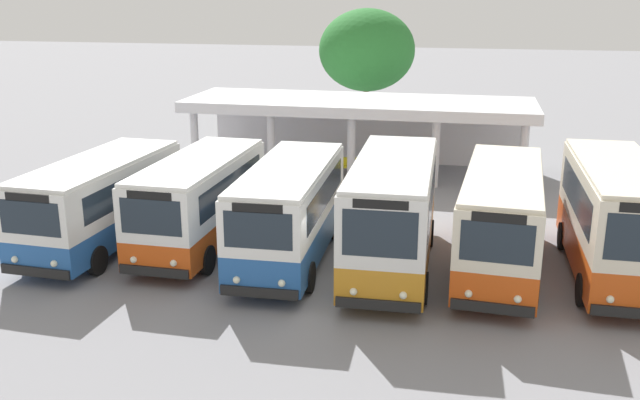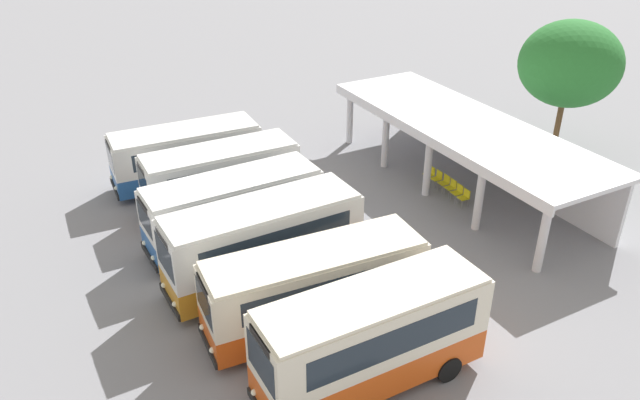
{
  "view_description": "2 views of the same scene",
  "coord_description": "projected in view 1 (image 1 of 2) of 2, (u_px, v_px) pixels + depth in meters",
  "views": [
    {
      "loc": [
        3.45,
        -17.97,
        8.22
      ],
      "look_at": [
        -1.36,
        4.54,
        1.36
      ],
      "focal_mm": 39.59,
      "sensor_mm": 36.0,
      "label": 1
    },
    {
      "loc": [
        19.46,
        -5.15,
        14.28
      ],
      "look_at": [
        0.64,
        4.99,
        2.57
      ],
      "focal_mm": 34.53,
      "sensor_mm": 36.0,
      "label": 2
    }
  ],
  "objects": [
    {
      "name": "city_bus_fourth_amber",
      "position": [
        392.0,
        211.0,
        21.1
      ],
      "size": [
        2.56,
        7.59,
        3.43
      ],
      "color": "black",
      "rests_on": "ground"
    },
    {
      "name": "city_bus_fifth_blue",
      "position": [
        501.0,
        217.0,
        20.98
      ],
      "size": [
        2.69,
        7.83,
        3.13
      ],
      "color": "black",
      "rests_on": "ground"
    },
    {
      "name": "waiting_chair_fourth_seat",
      "position": [
        370.0,
        166.0,
        32.13
      ],
      "size": [
        0.45,
        0.45,
        0.86
      ],
      "color": "slate",
      "rests_on": "ground"
    },
    {
      "name": "terminal_canopy",
      "position": [
        361.0,
        115.0,
        33.16
      ],
      "size": [
        15.95,
        5.1,
        3.4
      ],
      "color": "silver",
      "rests_on": "ground"
    },
    {
      "name": "ground_plane",
      "position": [
        333.0,
        294.0,
        19.88
      ],
      "size": [
        180.0,
        180.0,
        0.0
      ],
      "primitive_type": "plane",
      "color": "gray"
    },
    {
      "name": "waiting_chair_second_from_end",
      "position": [
        346.0,
        165.0,
        32.35
      ],
      "size": [
        0.45,
        0.45,
        0.86
      ],
      "color": "slate",
      "rests_on": "ground"
    },
    {
      "name": "city_bus_second_in_row",
      "position": [
        200.0,
        199.0,
        23.07
      ],
      "size": [
        2.44,
        7.2,
        3.01
      ],
      "color": "black",
      "rests_on": "ground"
    },
    {
      "name": "waiting_chair_fifth_seat",
      "position": [
        382.0,
        167.0,
        31.96
      ],
      "size": [
        0.45,
        0.45,
        0.86
      ],
      "color": "slate",
      "rests_on": "ground"
    },
    {
      "name": "city_bus_middle_cream",
      "position": [
        289.0,
        209.0,
        21.84
      ],
      "size": [
        2.52,
        7.51,
        3.09
      ],
      "color": "black",
      "rests_on": "ground"
    },
    {
      "name": "waiting_chair_end_by_column",
      "position": [
        334.0,
        165.0,
        32.43
      ],
      "size": [
        0.45,
        0.45,
        0.86
      ],
      "color": "slate",
      "rests_on": "ground"
    },
    {
      "name": "roadside_tree_behind_canopy",
      "position": [
        367.0,
        50.0,
        39.12
      ],
      "size": [
        5.33,
        5.33,
        7.3
      ],
      "color": "brown",
      "rests_on": "ground"
    },
    {
      "name": "city_bus_far_end_green",
      "position": [
        614.0,
        216.0,
        20.51
      ],
      "size": [
        2.34,
        7.31,
        3.47
      ],
      "color": "black",
      "rests_on": "ground"
    },
    {
      "name": "city_bus_nearest_orange",
      "position": [
        101.0,
        199.0,
        23.11
      ],
      "size": [
        2.7,
        7.4,
        2.95
      ],
      "color": "black",
      "rests_on": "ground"
    },
    {
      "name": "waiting_chair_far_end_seat",
      "position": [
        394.0,
        168.0,
        31.8
      ],
      "size": [
        0.45,
        0.45,
        0.86
      ],
      "color": "slate",
      "rests_on": "ground"
    },
    {
      "name": "waiting_chair_middle_seat",
      "position": [
        358.0,
        165.0,
        32.27
      ],
      "size": [
        0.45,
        0.45,
        0.86
      ],
      "color": "slate",
      "rests_on": "ground"
    }
  ]
}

